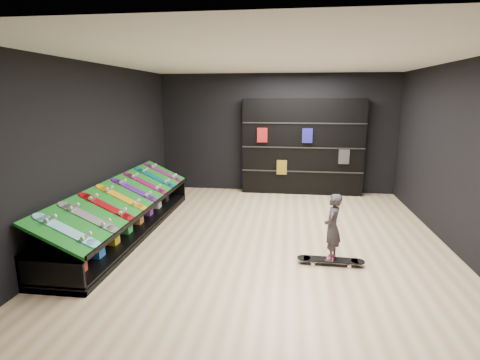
# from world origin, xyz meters

# --- Properties ---
(floor) EXTENTS (6.00, 7.00, 0.01)m
(floor) POSITION_xyz_m (0.00, 0.00, 0.00)
(floor) COLOR beige
(floor) RESTS_ON ground
(ceiling) EXTENTS (6.00, 7.00, 0.01)m
(ceiling) POSITION_xyz_m (0.00, 0.00, 3.00)
(ceiling) COLOR white
(ceiling) RESTS_ON ground
(wall_back) EXTENTS (6.00, 0.02, 3.00)m
(wall_back) POSITION_xyz_m (0.00, 3.50, 1.50)
(wall_back) COLOR black
(wall_back) RESTS_ON ground
(wall_front) EXTENTS (6.00, 0.02, 3.00)m
(wall_front) POSITION_xyz_m (0.00, -3.50, 1.50)
(wall_front) COLOR black
(wall_front) RESTS_ON ground
(wall_left) EXTENTS (0.02, 7.00, 3.00)m
(wall_left) POSITION_xyz_m (-3.00, 0.00, 1.50)
(wall_left) COLOR black
(wall_left) RESTS_ON ground
(wall_right) EXTENTS (0.02, 7.00, 3.00)m
(wall_right) POSITION_xyz_m (3.00, 0.00, 1.50)
(wall_right) COLOR black
(wall_right) RESTS_ON ground
(display_rack) EXTENTS (0.90, 4.50, 0.50)m
(display_rack) POSITION_xyz_m (-2.55, 0.00, 0.25)
(display_rack) COLOR black
(display_rack) RESTS_ON ground
(turf_ramp) EXTENTS (0.92, 4.50, 0.46)m
(turf_ramp) POSITION_xyz_m (-2.50, 0.00, 0.71)
(turf_ramp) COLOR #0E5A14
(turf_ramp) RESTS_ON display_rack
(back_shelving) EXTENTS (2.99, 0.35, 2.39)m
(back_shelving) POSITION_xyz_m (0.67, 3.32, 1.20)
(back_shelving) COLOR black
(back_shelving) RESTS_ON ground
(floor_skateboard) EXTENTS (0.98, 0.24, 0.09)m
(floor_skateboard) POSITION_xyz_m (1.00, -0.89, 0.05)
(floor_skateboard) COLOR black
(floor_skateboard) RESTS_ON ground
(child) EXTENTS (0.22, 0.26, 0.60)m
(child) POSITION_xyz_m (1.00, -0.89, 0.39)
(child) COLOR black
(child) RESTS_ON floor_skateboard
(display_board_0) EXTENTS (0.93, 0.22, 0.50)m
(display_board_0) POSITION_xyz_m (-2.49, -1.90, 0.74)
(display_board_0) COLOR #0CB2E5
(display_board_0) RESTS_ON turf_ramp
(display_board_1) EXTENTS (0.93, 0.22, 0.50)m
(display_board_1) POSITION_xyz_m (-2.49, -1.36, 0.74)
(display_board_1) COLOR black
(display_board_1) RESTS_ON turf_ramp
(display_board_2) EXTENTS (0.93, 0.22, 0.50)m
(display_board_2) POSITION_xyz_m (-2.49, -0.81, 0.74)
(display_board_2) COLOR red
(display_board_2) RESTS_ON turf_ramp
(display_board_3) EXTENTS (0.93, 0.22, 0.50)m
(display_board_3) POSITION_xyz_m (-2.49, -0.27, 0.74)
(display_board_3) COLOR orange
(display_board_3) RESTS_ON turf_ramp
(display_board_4) EXTENTS (0.93, 0.22, 0.50)m
(display_board_4) POSITION_xyz_m (-2.49, 0.27, 0.74)
(display_board_4) COLOR purple
(display_board_4) RESTS_ON turf_ramp
(display_board_5) EXTENTS (0.93, 0.22, 0.50)m
(display_board_5) POSITION_xyz_m (-2.49, 0.81, 0.74)
(display_board_5) COLOR #E5198C
(display_board_5) RESTS_ON turf_ramp
(display_board_6) EXTENTS (0.93, 0.22, 0.50)m
(display_board_6) POSITION_xyz_m (-2.49, 1.36, 0.74)
(display_board_6) COLOR #0C8C99
(display_board_6) RESTS_ON turf_ramp
(display_board_7) EXTENTS (0.93, 0.22, 0.50)m
(display_board_7) POSITION_xyz_m (-2.49, 1.90, 0.74)
(display_board_7) COLOR #2626BF
(display_board_7) RESTS_ON turf_ramp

